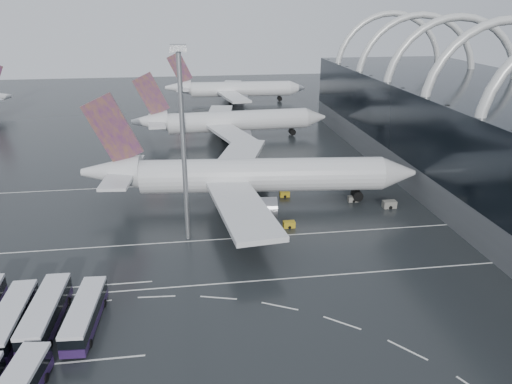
{
  "coord_description": "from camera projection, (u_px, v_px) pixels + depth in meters",
  "views": [
    {
      "loc": [
        -4.29,
        -63.02,
        37.11
      ],
      "look_at": [
        7.1,
        14.95,
        7.0
      ],
      "focal_mm": 35.0,
      "sensor_mm": 36.0,
      "label": 1
    }
  ],
  "objects": [
    {
      "name": "ground",
      "position": [
        222.0,
        276.0,
        72.08
      ],
      "size": [
        420.0,
        420.0,
        0.0
      ],
      "primitive_type": "plane",
      "color": "black",
      "rests_on": "ground"
    },
    {
      "name": "lane_marking_near",
      "position": [
        224.0,
        283.0,
        70.23
      ],
      "size": [
        120.0,
        0.25,
        0.01
      ],
      "primitive_type": "cube",
      "color": "white",
      "rests_on": "ground"
    },
    {
      "name": "lane_marking_mid",
      "position": [
        217.0,
        240.0,
        83.17
      ],
      "size": [
        120.0,
        0.25,
        0.01
      ],
      "primitive_type": "cube",
      "color": "white",
      "rests_on": "ground"
    },
    {
      "name": "lane_marking_far",
      "position": [
        207.0,
        183.0,
        109.05
      ],
      "size": [
        120.0,
        0.25,
        0.01
      ],
      "primitive_type": "cube",
      "color": "white",
      "rests_on": "ground"
    },
    {
      "name": "bus_bay_line_south",
      "position": [
        14.0,
        368.0,
        54.05
      ],
      "size": [
        28.0,
        0.25,
        0.01
      ],
      "primitive_type": "cube",
      "color": "white",
      "rests_on": "ground"
    },
    {
      "name": "bus_bay_line_north",
      "position": [
        49.0,
        289.0,
        68.84
      ],
      "size": [
        28.0,
        0.25,
        0.01
      ],
      "primitive_type": "cube",
      "color": "white",
      "rests_on": "ground"
    },
    {
      "name": "airliner_main",
      "position": [
        245.0,
        176.0,
        96.54
      ],
      "size": [
        64.85,
        56.61,
        21.95
      ],
      "rotation": [
        0.0,
        0.0,
        -0.1
      ],
      "color": "silver",
      "rests_on": "ground"
    },
    {
      "name": "airliner_gate_b",
      "position": [
        228.0,
        122.0,
        142.92
      ],
      "size": [
        56.36,
        50.65,
        19.58
      ],
      "rotation": [
        0.0,
        0.0,
        0.06
      ],
      "color": "silver",
      "rests_on": "ground"
    },
    {
      "name": "airliner_gate_c",
      "position": [
        234.0,
        90.0,
        195.4
      ],
      "size": [
        54.93,
        50.74,
        19.6
      ],
      "rotation": [
        0.0,
        0.0,
        -0.04
      ],
      "color": "silver",
      "rests_on": "ground"
    },
    {
      "name": "bus_row_near_b",
      "position": [
        11.0,
        320.0,
        59.14
      ],
      "size": [
        3.24,
        13.36,
        3.29
      ],
      "rotation": [
        0.0,
        0.0,
        1.57
      ],
      "color": "#2B143F",
      "rests_on": "ground"
    },
    {
      "name": "bus_row_near_c",
      "position": [
        46.0,
        313.0,
        60.34
      ],
      "size": [
        3.65,
        13.84,
        3.38
      ],
      "rotation": [
        0.0,
        0.0,
        1.54
      ],
      "color": "#2B143F",
      "rests_on": "ground"
    },
    {
      "name": "bus_row_near_d",
      "position": [
        85.0,
        314.0,
        60.38
      ],
      "size": [
        3.7,
        13.02,
        3.17
      ],
      "rotation": [
        0.0,
        0.0,
        1.51
      ],
      "color": "#2B143F",
      "rests_on": "ground"
    },
    {
      "name": "floodlight_mast",
      "position": [
        182.0,
        123.0,
        76.76
      ],
      "size": [
        2.4,
        2.4,
        31.28
      ],
      "color": "gray",
      "rests_on": "ground"
    },
    {
      "name": "gse_cart_belly_b",
      "position": [
        353.0,
        199.0,
        98.91
      ],
      "size": [
        1.97,
        1.16,
        1.07
      ],
      "primitive_type": "cube",
      "color": "slate",
      "rests_on": "ground"
    },
    {
      "name": "gse_cart_belly_c",
      "position": [
        289.0,
        224.0,
        87.52
      ],
      "size": [
        2.05,
        1.21,
        1.12
      ],
      "primitive_type": "cube",
      "color": "#B49418",
      "rests_on": "ground"
    },
    {
      "name": "gse_cart_belly_d",
      "position": [
        389.0,
        204.0,
        95.85
      ],
      "size": [
        2.53,
        1.49,
        1.38
      ],
      "primitive_type": "cube",
      "color": "slate",
      "rests_on": "ground"
    },
    {
      "name": "gse_cart_belly_e",
      "position": [
        285.0,
        194.0,
        101.36
      ],
      "size": [
        1.99,
        1.17,
        1.08
      ],
      "primitive_type": "cube",
      "color": "#B49418",
      "rests_on": "ground"
    }
  ]
}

